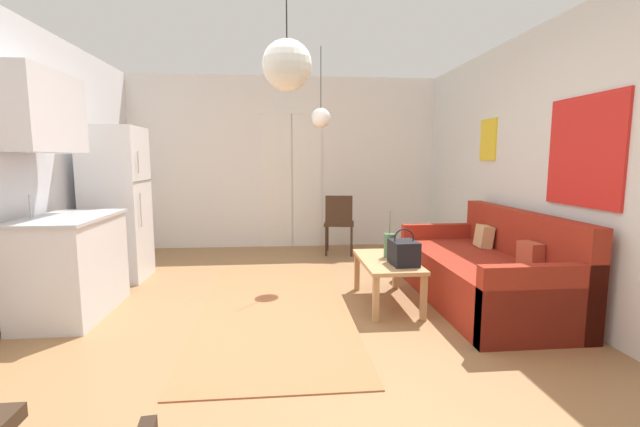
# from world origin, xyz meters

# --- Properties ---
(ground_plane) EXTENTS (5.28, 7.49, 0.10)m
(ground_plane) POSITION_xyz_m (0.00, 0.00, -0.05)
(ground_plane) COLOR #996D44
(wall_back) EXTENTS (4.88, 0.13, 2.62)m
(wall_back) POSITION_xyz_m (0.00, 3.49, 1.30)
(wall_back) COLOR white
(wall_back) RESTS_ON ground_plane
(wall_right) EXTENTS (0.12, 7.09, 2.62)m
(wall_right) POSITION_xyz_m (2.39, 0.00, 1.31)
(wall_right) COLOR silver
(wall_right) RESTS_ON ground_plane
(area_rug) EXTENTS (1.31, 3.07, 0.01)m
(area_rug) POSITION_xyz_m (-0.14, 0.68, 0.01)
(area_rug) COLOR #B26B42
(area_rug) RESTS_ON ground_plane
(couch) EXTENTS (0.95, 2.03, 0.89)m
(couch) POSITION_xyz_m (1.88, 0.60, 0.28)
(couch) COLOR maroon
(couch) RESTS_ON ground_plane
(coffee_table) EXTENTS (0.50, 0.97, 0.43)m
(coffee_table) POSITION_xyz_m (0.91, 0.67, 0.37)
(coffee_table) COLOR tan
(coffee_table) RESTS_ON ground_plane
(bamboo_vase) EXTENTS (0.11, 0.11, 0.45)m
(bamboo_vase) POSITION_xyz_m (0.95, 0.76, 0.55)
(bamboo_vase) COLOR #47704C
(bamboo_vase) RESTS_ON coffee_table
(handbag) EXTENTS (0.23, 0.30, 0.33)m
(handbag) POSITION_xyz_m (1.01, 0.46, 0.54)
(handbag) COLOR black
(handbag) RESTS_ON coffee_table
(refrigerator) EXTENTS (0.62, 0.64, 1.73)m
(refrigerator) POSITION_xyz_m (-1.94, 1.80, 0.87)
(refrigerator) COLOR white
(refrigerator) RESTS_ON ground_plane
(kitchen_counter) EXTENTS (0.63, 1.08, 2.10)m
(kitchen_counter) POSITION_xyz_m (-1.98, 0.66, 0.80)
(kitchen_counter) COLOR silver
(kitchen_counter) RESTS_ON ground_plane
(accent_chair) EXTENTS (0.48, 0.47, 0.87)m
(accent_chair) POSITION_xyz_m (0.74, 2.76, 0.49)
(accent_chair) COLOR #382619
(accent_chair) RESTS_ON ground_plane
(pendant_lamp_near) EXTENTS (0.28, 0.28, 0.87)m
(pendant_lamp_near) POSITION_xyz_m (-0.05, -0.74, 1.89)
(pendant_lamp_near) COLOR black
(pendant_lamp_far) EXTENTS (0.22, 0.22, 0.90)m
(pendant_lamp_far) POSITION_xyz_m (0.38, 1.70, 1.84)
(pendant_lamp_far) COLOR black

